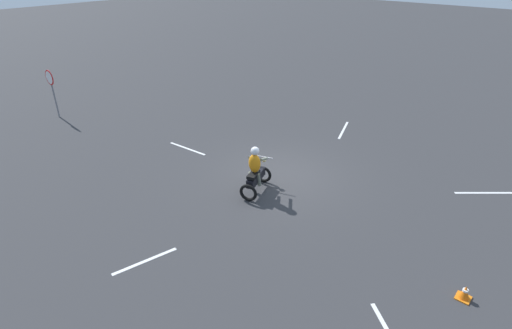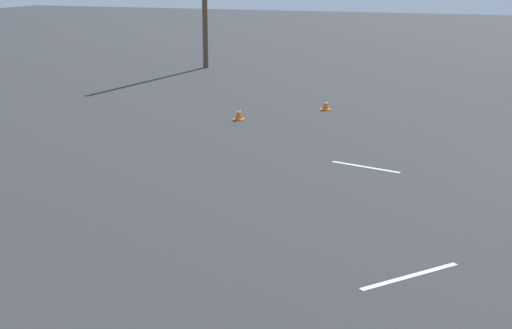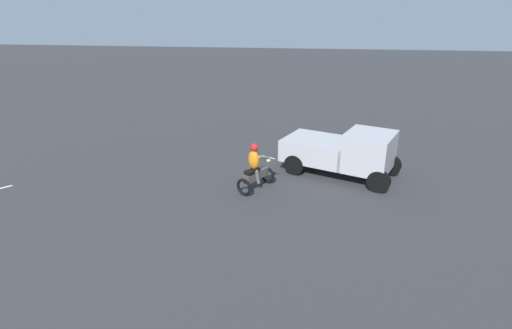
{
  "view_description": "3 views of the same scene",
  "coord_description": "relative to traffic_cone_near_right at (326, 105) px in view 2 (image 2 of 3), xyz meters",
  "views": [
    {
      "loc": [
        -7.37,
        10.06,
        7.02
      ],
      "look_at": [
        0.02,
        1.39,
        1.0
      ],
      "focal_mm": 28.0,
      "sensor_mm": 36.0,
      "label": 1
    },
    {
      "loc": [
        -15.99,
        2.76,
        4.49
      ],
      "look_at": [
        -3.78,
        7.24,
        0.9
      ],
      "focal_mm": 50.0,
      "sensor_mm": 36.0,
      "label": 2
    },
    {
      "loc": [
        4.76,
        14.91,
        5.78
      ],
      "look_at": [
        -7.57,
        13.09,
        0.9
      ],
      "focal_mm": 28.0,
      "sensor_mm": 36.0,
      "label": 3
    }
  ],
  "objects": [
    {
      "name": "traffic_cone_near_right",
      "position": [
        0.0,
        0.0,
        0.0
      ],
      "size": [
        0.32,
        0.32,
        0.34
      ],
      "color": "orange",
      "rests_on": "ground"
    },
    {
      "name": "traffic_cone_mid_left",
      "position": [
        -2.46,
        2.1,
        0.01
      ],
      "size": [
        0.32,
        0.32,
        0.37
      ],
      "color": "orange",
      "rests_on": "ground"
    },
    {
      "name": "lane_stripe_n",
      "position": [
        -6.45,
        -2.66,
        -0.16
      ],
      "size": [
        0.52,
        1.7,
        0.01
      ],
      "primitive_type": "cube",
      "rotation": [
        0.0,
        0.0,
        2.89
      ],
      "color": "silver",
      "rests_on": "ground"
    },
    {
      "name": "lane_stripe_nw",
      "position": [
        -12.28,
        -4.56,
        -0.16
      ],
      "size": [
        1.51,
        1.28,
        0.01
      ],
      "primitive_type": "cube",
      "rotation": [
        0.0,
        0.0,
        4.02
      ],
      "color": "silver",
      "rests_on": "ground"
    }
  ]
}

